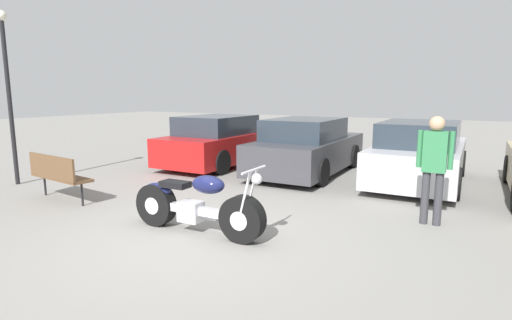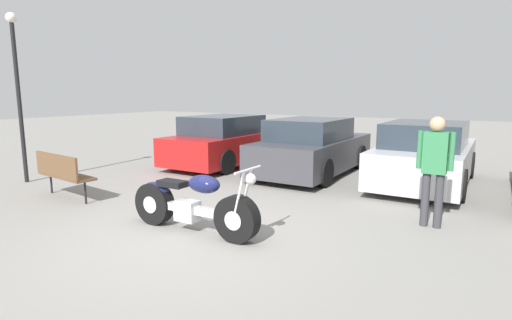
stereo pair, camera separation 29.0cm
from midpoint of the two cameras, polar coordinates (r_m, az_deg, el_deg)
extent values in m
plane|color=gray|center=(5.86, -9.83, -10.83)|extent=(60.00, 60.00, 0.00)
cylinder|color=black|center=(5.51, -3.50, -8.43)|extent=(0.66, 0.21, 0.65)
cylinder|color=silver|center=(5.51, -3.50, -8.43)|extent=(0.26, 0.22, 0.26)
cylinder|color=black|center=(6.42, -15.32, -6.15)|extent=(0.66, 0.21, 0.65)
cylinder|color=silver|center=(6.42, -15.32, -6.15)|extent=(0.26, 0.22, 0.26)
cube|color=silver|center=(5.93, -9.88, -7.09)|extent=(1.18, 0.12, 0.12)
cube|color=silver|center=(6.00, -10.68, -7.23)|extent=(0.34, 0.24, 0.30)
ellipsoid|color=#191E4C|center=(5.70, -8.30, -3.50)|extent=(0.52, 0.31, 0.26)
cube|color=black|center=(6.08, -12.83, -3.40)|extent=(0.44, 0.24, 0.09)
ellipsoid|color=#191E4C|center=(6.33, -15.08, -4.07)|extent=(0.48, 0.20, 0.20)
cylinder|color=silver|center=(5.29, -3.22, -5.22)|extent=(0.22, 0.04, 0.71)
cylinder|color=silver|center=(5.44, -2.22, -4.80)|extent=(0.22, 0.04, 0.71)
cylinder|color=silver|center=(5.24, -1.90, -1.41)|extent=(0.04, 0.62, 0.03)
sphere|color=silver|center=(5.25, -1.52, -2.74)|extent=(0.15, 0.15, 0.15)
cylinder|color=silver|center=(6.26, -11.38, -7.48)|extent=(1.18, 0.09, 0.08)
cube|color=red|center=(11.52, -5.63, 1.96)|extent=(1.76, 4.12, 0.74)
cube|color=#28333D|center=(11.25, -6.39, 4.98)|extent=(1.55, 2.14, 0.51)
cylinder|color=black|center=(13.05, -5.41, 1.94)|extent=(0.20, 0.63, 0.63)
cylinder|color=black|center=(12.21, 0.96, 1.46)|extent=(0.20, 0.63, 0.63)
cylinder|color=black|center=(11.06, -12.87, 0.38)|extent=(0.20, 0.63, 0.63)
cylinder|color=black|center=(10.05, -5.87, -0.33)|extent=(0.20, 0.63, 0.63)
cube|color=#3D3D42|center=(10.28, 6.62, 1.03)|extent=(1.76, 4.12, 0.74)
cube|color=#28333D|center=(9.98, 6.15, 4.42)|extent=(1.55, 2.14, 0.51)
cylinder|color=black|center=(11.79, 5.28, 1.13)|extent=(0.20, 0.63, 0.63)
cylinder|color=black|center=(11.24, 12.95, 0.52)|extent=(0.20, 0.63, 0.63)
cylinder|color=black|center=(9.53, -0.90, -0.82)|extent=(0.20, 0.63, 0.63)
cylinder|color=black|center=(8.84, 8.37, -1.73)|extent=(0.20, 0.63, 0.63)
cube|color=#BCBCC1|center=(9.77, 21.47, -0.01)|extent=(1.76, 4.12, 0.74)
cube|color=#28333D|center=(9.45, 21.50, 3.54)|extent=(1.55, 2.14, 0.51)
cylinder|color=black|center=(11.17, 18.12, 0.24)|extent=(0.20, 0.63, 0.63)
cylinder|color=black|center=(11.00, 26.53, -0.44)|extent=(0.20, 0.63, 0.63)
cylinder|color=black|center=(8.71, 14.93, -2.12)|extent=(0.20, 0.63, 0.63)
cylinder|color=black|center=(8.48, 25.73, -3.06)|extent=(0.20, 0.63, 0.63)
cylinder|color=black|center=(10.66, 31.80, -1.15)|extent=(0.20, 0.63, 0.63)
cube|color=brown|center=(8.49, -26.91, -2.21)|extent=(1.57, 0.58, 0.05)
cube|color=brown|center=(8.38, -28.11, -0.92)|extent=(1.52, 0.22, 0.44)
cylinder|color=black|center=(9.12, -28.74, -3.05)|extent=(0.04, 0.04, 0.45)
cylinder|color=black|center=(7.97, -24.56, -4.42)|extent=(0.04, 0.04, 0.45)
cylinder|color=black|center=(10.39, -32.40, 6.70)|extent=(0.09, 0.09, 3.56)
sphere|color=white|center=(10.52, -33.34, 16.85)|extent=(0.23, 0.23, 0.23)
cylinder|color=#38383D|center=(6.72, 21.85, -5.01)|extent=(0.12, 0.12, 0.83)
cylinder|color=#38383D|center=(6.70, 23.47, -5.15)|extent=(0.12, 0.12, 0.83)
cube|color=#337F4C|center=(6.57, 23.06, 1.10)|extent=(0.34, 0.20, 0.63)
cylinder|color=#337F4C|center=(6.60, 21.18, 1.52)|extent=(0.08, 0.08, 0.58)
cylinder|color=#337F4C|center=(6.55, 24.99, 1.22)|extent=(0.08, 0.08, 0.58)
sphere|color=tan|center=(6.53, 23.31, 4.80)|extent=(0.23, 0.23, 0.23)
camera|label=1|loc=(0.15, -91.17, -0.20)|focal=28.00mm
camera|label=2|loc=(0.15, 88.83, 0.20)|focal=28.00mm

